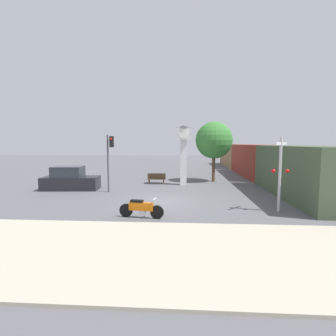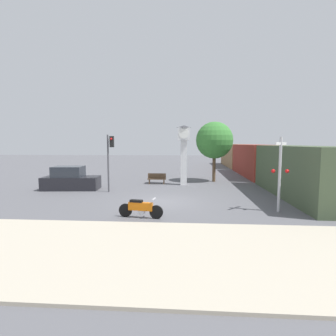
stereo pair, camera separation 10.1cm
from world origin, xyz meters
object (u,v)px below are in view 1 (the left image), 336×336
traffic_light (110,153)px  railroad_crossing_signal (280,171)px  parked_car (70,180)px  bench (156,178)px  street_tree (214,140)px  freight_train (253,160)px  clock_tower (184,146)px  motorcycle (141,208)px

traffic_light → railroad_crossing_signal: bearing=-25.1°
traffic_light → parked_car: size_ratio=0.96×
bench → traffic_light: bearing=-126.3°
street_tree → bench: bearing=-161.0°
bench → parked_car: (-6.35, -3.19, 0.26)m
freight_train → railroad_crossing_signal: (-2.67, -15.75, 0.43)m
street_tree → clock_tower: bearing=-142.4°
railroad_crossing_signal → bench: 11.69m
clock_tower → freight_train: size_ratio=0.15×
traffic_light → parked_car: bearing=166.2°
street_tree → parked_car: street_tree is taller
traffic_light → bench: bearing=53.7°
motorcycle → railroad_crossing_signal: size_ratio=0.56×
motorcycle → clock_tower: clock_tower is taller
clock_tower → freight_train: bearing=43.2°
motorcycle → street_tree: street_tree is taller
bench → motorcycle: bearing=-87.7°
street_tree → bench: street_tree is taller
traffic_light → freight_train: bearing=39.9°
freight_train → traffic_light: traffic_light is taller
motorcycle → bench: size_ratio=1.38×
motorcycle → bench: 10.48m
motorcycle → street_tree: (4.75, 12.25, 3.36)m
parked_car → clock_tower: bearing=13.0°
freight_train → street_tree: bearing=-134.1°
street_tree → parked_car: (-11.51, -4.96, -3.08)m
clock_tower → parked_car: (-8.72, -2.81, -2.60)m
freight_train → parked_car: (-16.45, -10.06, -0.95)m
motorcycle → clock_tower: bearing=87.8°
clock_tower → bench: 3.73m
freight_train → traffic_light: bearing=-140.1°
clock_tower → street_tree: bearing=37.6°
freight_train → bench: freight_train is taller
traffic_light → railroad_crossing_signal: traffic_light is taller
clock_tower → parked_car: bearing=-162.1°
traffic_light → clock_tower: bearing=34.4°
motorcycle → street_tree: bearing=77.6°
railroad_crossing_signal → freight_train: bearing=80.4°
parked_car → freight_train: bearing=26.5°
motorcycle → freight_train: freight_train is taller
motorcycle → railroad_crossing_signal: 7.38m
bench → clock_tower: bearing=-8.9°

